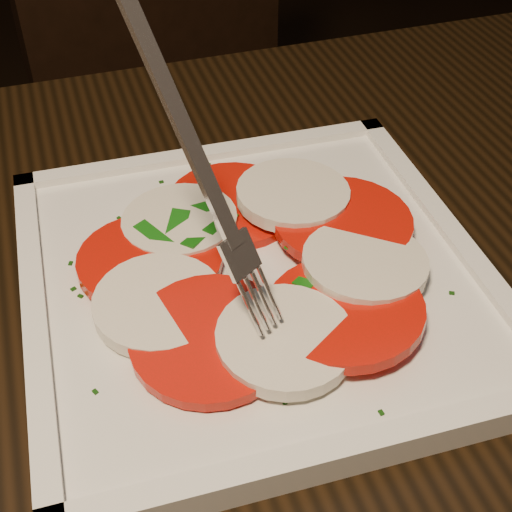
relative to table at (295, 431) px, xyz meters
The scene contains 5 objects.
table is the anchor object (origin of this frame).
chair 0.71m from the table, 86.91° to the left, with size 0.52×0.52×0.93m.
plate 0.12m from the table, 106.42° to the left, with size 0.31×0.31×0.01m, color white.
caprese_salad 0.14m from the table, 106.39° to the left, with size 0.24×0.26×0.02m.
fork 0.23m from the table, 148.98° to the left, with size 0.04×0.10×0.17m, color white, non-canonical shape.
Camera 1 is at (0.14, -0.53, 1.09)m, focal length 50.00 mm.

